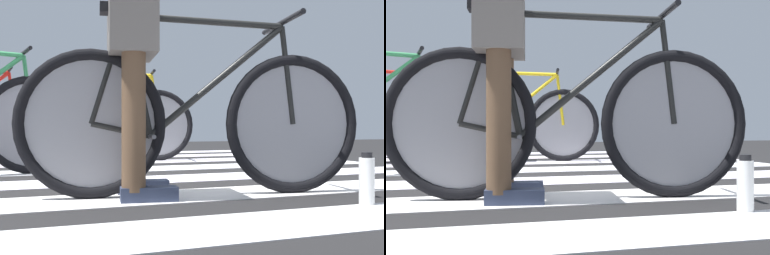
{
  "view_description": "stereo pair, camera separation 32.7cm",
  "coord_description": "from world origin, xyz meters",
  "views": [
    {
      "loc": [
        -0.59,
        -3.24,
        0.37
      ],
      "look_at": [
        0.5,
        -0.47,
        0.36
      ],
      "focal_mm": 44.94,
      "sensor_mm": 36.0,
      "label": 1
    },
    {
      "loc": [
        -0.26,
        -3.24,
        0.37
      ],
      "look_at": [
        0.5,
        -0.47,
        0.36
      ],
      "focal_mm": 44.94,
      "sensor_mm": 36.0,
      "label": 2
    }
  ],
  "objects": [
    {
      "name": "bicycle_1_of_4",
      "position": [
        0.3,
        -1.04,
        0.41
      ],
      "size": [
        1.72,
        0.55,
        0.93
      ],
      "rotation": [
        0.0,
        0.0,
        -0.18
      ],
      "color": "black",
      "rests_on": "ground"
    },
    {
      "name": "cyclist_3_of_4",
      "position": [
        0.05,
        1.54,
        0.65
      ],
      "size": [
        0.38,
        0.45,
        0.97
      ],
      "rotation": [
        0.0,
        0.0,
        -0.2
      ],
      "color": "tan",
      "rests_on": "ground"
    },
    {
      "name": "bicycle_3_of_4",
      "position": [
        0.36,
        1.48,
        0.41
      ],
      "size": [
        1.71,
        0.56,
        0.93
      ],
      "rotation": [
        0.0,
        0.0,
        -0.2
      ],
      "color": "black",
      "rests_on": "ground"
    },
    {
      "name": "ground",
      "position": [
        0.0,
        0.0,
        0.01
      ],
      "size": [
        18.0,
        14.0,
        0.02
      ],
      "color": "black"
    },
    {
      "name": "cyclist_1_of_4",
      "position": [
        -0.01,
        -0.98,
        0.64
      ],
      "size": [
        0.37,
        0.44,
        0.96
      ],
      "rotation": [
        0.0,
        0.0,
        -0.18
      ],
      "color": "brown",
      "rests_on": "ground"
    },
    {
      "name": "water_bottle",
      "position": [
        0.9,
        -1.56,
        0.13
      ],
      "size": [
        0.07,
        0.07,
        0.23
      ],
      "color": "white",
      "rests_on": "ground"
    },
    {
      "name": "crosswalk_markings",
      "position": [
        -0.0,
        -0.25,
        0.02
      ],
      "size": [
        5.47,
        6.52,
        0.0
      ],
      "color": "silver",
      "rests_on": "ground"
    }
  ]
}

